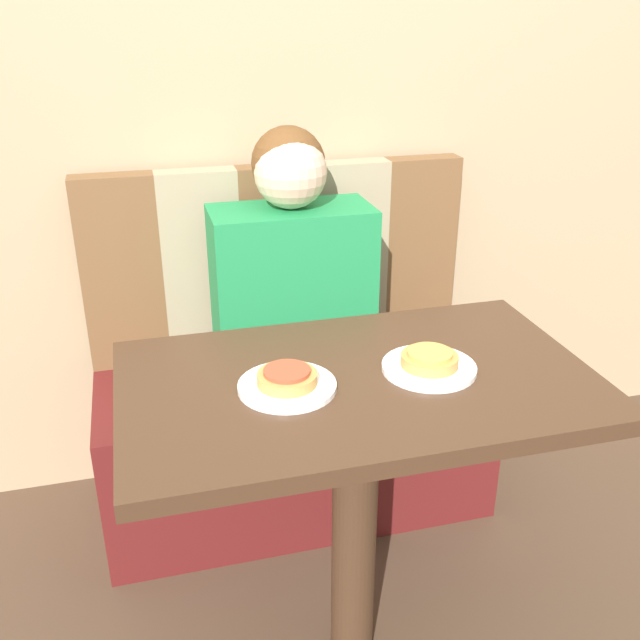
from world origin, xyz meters
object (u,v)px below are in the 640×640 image
pizza_left (287,377)px  pizza_right (430,359)px  plate_left (287,386)px  person (292,267)px  plate_right (429,368)px

pizza_left → pizza_right: same height
plate_left → person: bearing=76.3°
plate_right → pizza_left: size_ratio=1.65×
person → plate_right: size_ratio=3.66×
plate_left → pizza_left: (0.00, -0.00, 0.02)m
pizza_left → pizza_right: size_ratio=1.00×
person → pizza_right: (0.15, -0.60, 0.00)m
plate_left → plate_right: (0.29, 0.00, 0.00)m
plate_left → plate_right: bearing=0.0°
plate_right → pizza_left: (-0.29, -0.00, 0.02)m
plate_right → pizza_left: bearing=-180.0°
person → pizza_left: bearing=-103.7°
pizza_right → plate_right: bearing=3.6°
plate_left → pizza_left: 0.02m
person → pizza_left: size_ratio=6.04×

